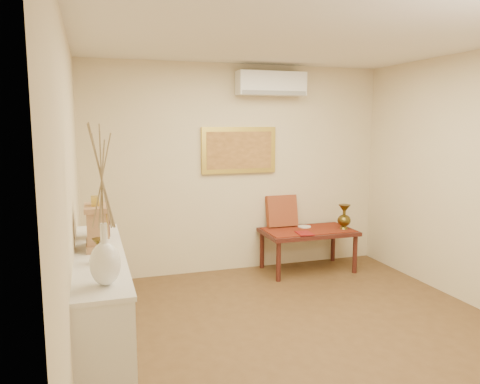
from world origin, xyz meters
name	(u,v)px	position (x,y,z in m)	size (l,w,h in m)	color
floor	(314,341)	(0.00, 0.00, 0.00)	(4.50, 4.50, 0.00)	brown
ceiling	(322,31)	(0.00, 0.00, 2.70)	(4.50, 4.50, 0.00)	silver
wall_back	(238,169)	(0.00, 2.25, 1.35)	(4.00, 0.02, 2.70)	beige
wall_left	(72,206)	(-2.00, 0.00, 1.35)	(0.02, 4.50, 2.70)	beige
white_vase	(103,207)	(-1.80, -0.75, 1.46)	(0.18, 0.18, 0.96)	white
candlestick	(104,257)	(-1.80, -0.48, 1.08)	(0.10, 0.10, 0.21)	silver
brass_urn_small	(99,247)	(-1.83, -0.26, 1.09)	(0.10, 0.10, 0.23)	brown
table_cloth	(308,230)	(0.85, 1.88, 0.55)	(1.14, 0.59, 0.01)	maroon
brass_urn_tall	(344,214)	(1.32, 1.77, 0.76)	(0.18, 0.18, 0.40)	brown
plate	(304,227)	(0.87, 2.03, 0.56)	(0.18, 0.18, 0.01)	white
menu	(304,233)	(0.70, 1.67, 0.56)	(0.18, 0.25, 0.01)	maroon
cushion	(282,211)	(0.59, 2.17, 0.77)	(0.42, 0.10, 0.42)	maroon
display_ledge	(102,314)	(-1.82, 0.00, 0.49)	(0.37, 2.02, 0.98)	silver
mantel_clock	(97,226)	(-1.83, 0.14, 1.15)	(0.17, 0.36, 0.41)	#A97D57
wooden_chest	(100,223)	(-1.80, 0.51, 1.10)	(0.16, 0.21, 0.24)	#A97D57
low_table	(308,235)	(0.85, 1.88, 0.48)	(1.20, 0.70, 0.55)	#441A14
painting	(239,150)	(0.00, 2.22, 1.60)	(1.00, 0.06, 0.60)	gold
ac_unit	(271,84)	(0.40, 2.12, 2.45)	(0.90, 0.25, 0.30)	white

